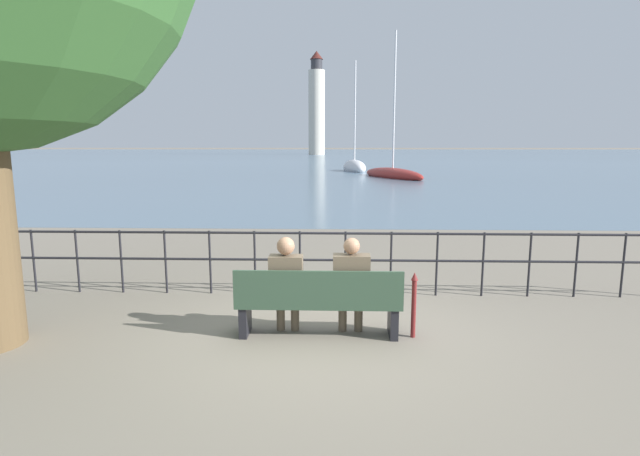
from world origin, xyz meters
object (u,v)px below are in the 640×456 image
object	(u,v)px
park_bench	(319,303)
sailboat_2	(354,167)
closed_umbrella	(414,301)
harbor_lighthouse	(317,107)
seated_person_left	(286,281)
sailboat_0	(393,174)
seated_person_right	(351,282)

from	to	relation	value
park_bench	sailboat_2	xyz separation A→B (m)	(1.89, 41.57, -0.07)
park_bench	closed_umbrella	bearing A→B (deg)	1.29
sailboat_2	harbor_lighthouse	bearing A→B (deg)	83.82
seated_person_left	closed_umbrella	world-z (taller)	seated_person_left
sailboat_2	sailboat_0	bearing A→B (deg)	-85.46
seated_person_left	closed_umbrella	xyz separation A→B (m)	(1.62, -0.05, -0.23)
seated_person_left	closed_umbrella	distance (m)	1.64
harbor_lighthouse	sailboat_2	bearing A→B (deg)	-85.26
park_bench	seated_person_right	world-z (taller)	seated_person_right
sailboat_0	harbor_lighthouse	xyz separation A→B (m)	(-9.52, 92.95, 11.80)
park_bench	seated_person_left	size ratio (longest dim) A/B	1.64
closed_umbrella	harbor_lighthouse	xyz separation A→B (m)	(-6.25, 125.13, 11.61)
harbor_lighthouse	closed_umbrella	bearing A→B (deg)	-87.14
seated_person_right	harbor_lighthouse	world-z (taller)	harbor_lighthouse
closed_umbrella	sailboat_2	size ratio (longest dim) A/B	0.08
park_bench	harbor_lighthouse	world-z (taller)	harbor_lighthouse
closed_umbrella	sailboat_0	distance (m)	32.35
seated_person_left	sailboat_2	xyz separation A→B (m)	(2.30, 41.49, -0.34)
closed_umbrella	harbor_lighthouse	bearing A→B (deg)	92.86
seated_person_right	closed_umbrella	bearing A→B (deg)	-3.58
seated_person_left	sailboat_2	world-z (taller)	sailboat_2
park_bench	seated_person_right	size ratio (longest dim) A/B	1.64
closed_umbrella	seated_person_left	bearing A→B (deg)	178.22
seated_person_right	harbor_lighthouse	size ratio (longest dim) A/B	0.05
seated_person_left	sailboat_2	distance (m)	41.56
seated_person_right	harbor_lighthouse	bearing A→B (deg)	92.50
seated_person_left	sailboat_0	size ratio (longest dim) A/B	0.12
seated_person_left	seated_person_right	xyz separation A→B (m)	(0.83, -0.00, -0.01)
closed_umbrella	sailboat_0	world-z (taller)	sailboat_0
seated_person_left	closed_umbrella	size ratio (longest dim) A/B	1.51
park_bench	sailboat_0	bearing A→B (deg)	82.08
park_bench	harbor_lighthouse	size ratio (longest dim) A/B	0.08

